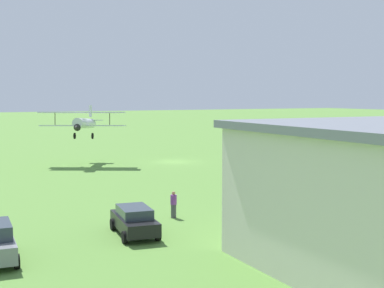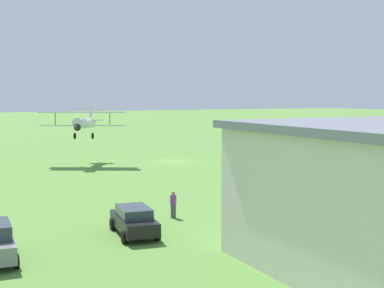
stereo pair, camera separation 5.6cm
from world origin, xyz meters
name	(u,v)px [view 1 (the left image)]	position (x,y,z in m)	size (l,w,h in m)	color
ground_plane	(174,162)	(0.00, 0.00, 0.00)	(400.00, 400.00, 0.00)	#568438
biplane	(84,122)	(9.62, -2.11, 4.54)	(8.71, 7.66, 3.52)	silver
car_black	(134,220)	(15.72, 27.77, 0.80)	(2.41, 4.53, 1.51)	black
person_beside_truck	(174,205)	(12.13, 25.06, 0.80)	(0.50, 0.50, 1.62)	#3F3F47
person_near_hangar_door	(242,192)	(6.10, 23.26, 0.82)	(0.53, 0.53, 1.66)	#72338C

